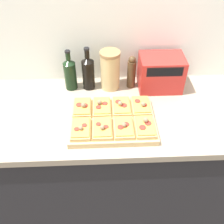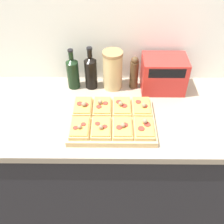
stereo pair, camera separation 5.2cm
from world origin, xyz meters
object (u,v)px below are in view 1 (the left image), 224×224
grain_jar_tall (110,70)px  pepper_mill (131,72)px  toaster_oven (161,73)px  wine_bottle (88,72)px  cutting_board (112,121)px  olive_oil_bottle (70,73)px

grain_jar_tall → pepper_mill: (0.13, 0.00, -0.02)m
grain_jar_tall → pepper_mill: 0.13m
grain_jar_tall → pepper_mill: grain_jar_tall is taller
pepper_mill → toaster_oven: size_ratio=0.75×
pepper_mill → wine_bottle: bearing=180.0°
wine_bottle → cutting_board: bearing=-68.4°
pepper_mill → toaster_oven: same height
cutting_board → grain_jar_tall: grain_jar_tall is taller
cutting_board → pepper_mill: pepper_mill is taller
grain_jar_tall → toaster_oven: grain_jar_tall is taller
cutting_board → pepper_mill: 0.36m
grain_jar_tall → olive_oil_bottle: bearing=-180.0°
olive_oil_bottle → wine_bottle: size_ratio=0.95×
grain_jar_tall → cutting_board: bearing=-90.3°
grain_jar_tall → toaster_oven: size_ratio=0.86×
olive_oil_bottle → wine_bottle: wine_bottle is taller
olive_oil_bottle → wine_bottle: 0.11m
cutting_board → toaster_oven: (0.30, 0.31, 0.09)m
olive_oil_bottle → grain_jar_tall: bearing=0.0°
wine_bottle → toaster_oven: wine_bottle is taller
wine_bottle → grain_jar_tall: 0.13m
olive_oil_bottle → toaster_oven: (0.54, -0.02, 0.00)m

